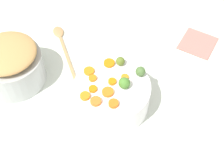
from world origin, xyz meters
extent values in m
cube|color=silver|center=(0.00, 0.00, 0.01)|extent=(2.40, 2.40, 0.02)
cylinder|color=white|center=(0.03, -0.03, 0.07)|extent=(0.25, 0.25, 0.11)
cylinder|color=#B2B5B6|center=(-0.27, -0.24, 0.08)|extent=(0.22, 0.22, 0.12)
ellipsoid|color=tan|center=(-0.27, -0.24, 0.16)|extent=(0.20, 0.20, 0.05)
cylinder|color=orange|center=(0.02, -0.02, 0.13)|extent=(0.03, 0.03, 0.01)
cylinder|color=orange|center=(-0.03, -0.06, 0.13)|extent=(0.03, 0.03, 0.01)
cylinder|color=orange|center=(-0.05, 0.02, 0.13)|extent=(0.05, 0.05, 0.01)
cylinder|color=orange|center=(0.09, -0.07, 0.13)|extent=(0.04, 0.04, 0.01)
cylinder|color=orange|center=(0.01, -0.09, 0.13)|extent=(0.03, 0.03, 0.01)
cylinder|color=orange|center=(0.03, 0.02, 0.13)|extent=(0.03, 0.03, 0.01)
cylinder|color=orange|center=(0.02, -0.12, 0.13)|extent=(0.04, 0.04, 0.01)
cylinder|color=orange|center=(0.05, -0.06, 0.13)|extent=(0.05, 0.05, 0.01)
cylinder|color=orange|center=(0.05, -0.11, 0.13)|extent=(0.04, 0.04, 0.01)
cylinder|color=orange|center=(-0.06, -0.05, 0.13)|extent=(0.05, 0.05, 0.01)
sphere|color=#4A822F|center=(0.06, 0.00, 0.14)|extent=(0.04, 0.04, 0.04)
sphere|color=#5B7127|center=(-0.02, 0.05, 0.14)|extent=(0.03, 0.03, 0.03)
sphere|color=#4B6D37|center=(0.05, 0.07, 0.14)|extent=(0.03, 0.03, 0.03)
cube|color=tan|center=(-0.24, -0.04, 0.02)|extent=(0.25, 0.09, 0.01)
ellipsoid|color=tan|center=(-0.39, 0.01, 0.03)|extent=(0.07, 0.06, 0.01)
cube|color=#BA7369|center=(0.01, 0.42, 0.02)|extent=(0.17, 0.18, 0.01)
camera|label=1|loc=(0.52, -0.40, 0.94)|focal=50.69mm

